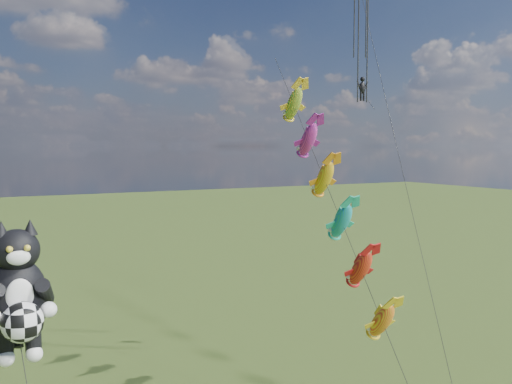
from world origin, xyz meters
name	(u,v)px	position (x,y,z in m)	size (l,w,h in m)	color
cat_kite_rig	(18,294)	(-3.58, 4.22, 8.68)	(2.29, 4.09, 11.18)	brown
fish_windsock_rig	(333,200)	(12.42, 8.37, 10.80)	(1.51, 15.94, 19.24)	brown
parafoil_rig	(364,50)	(18.13, 13.04, 19.79)	(7.14, 16.56, 27.87)	brown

